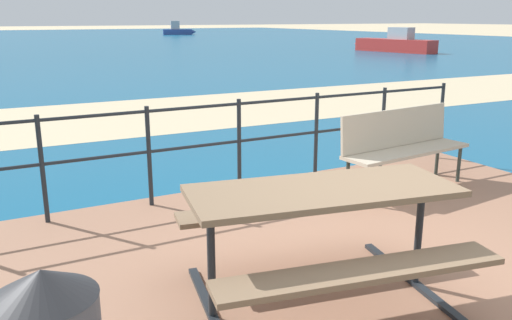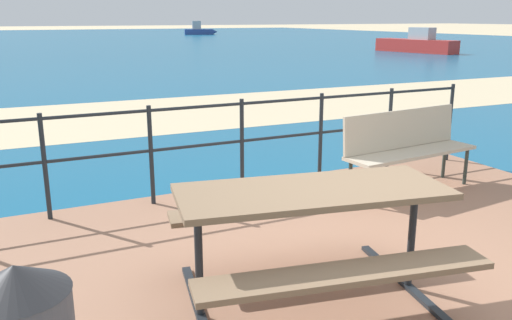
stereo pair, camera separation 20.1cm
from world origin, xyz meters
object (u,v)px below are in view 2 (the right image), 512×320
picnic_table (312,217)px  boat_mid (199,30)px  park_bench (407,143)px  boat_far (415,44)px

picnic_table → boat_mid: bearing=81.6°
park_bench → picnic_table: bearing=-149.1°
picnic_table → park_bench: bearing=47.2°
boat_mid → boat_far: 33.85m
picnic_table → boat_mid: size_ratio=0.51×
picnic_table → boat_far: boat_far is taller
picnic_table → boat_far: 27.90m
picnic_table → boat_mid: (18.68, 54.27, -0.21)m
picnic_table → park_bench: 2.72m
picnic_table → park_bench: park_bench is taller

